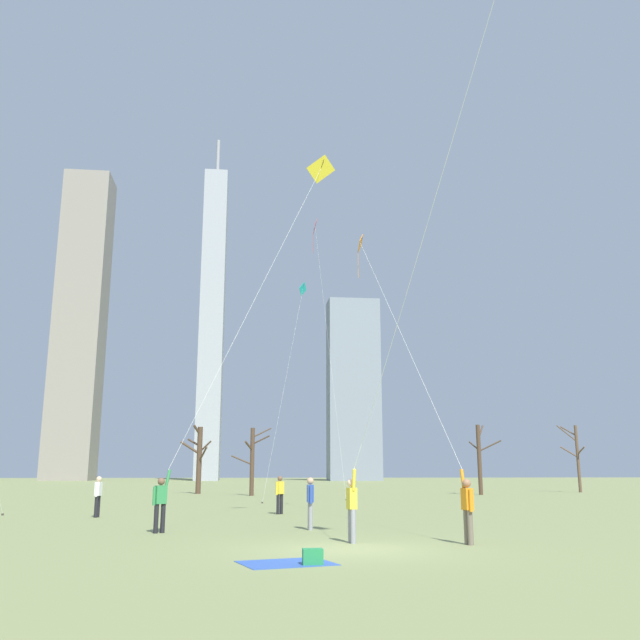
# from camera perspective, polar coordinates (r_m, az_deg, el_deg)

# --- Properties ---
(ground_plane) EXTENTS (400.00, 400.00, 0.00)m
(ground_plane) POSITION_cam_1_polar(r_m,az_deg,el_deg) (17.05, 2.38, -18.58)
(ground_plane) COLOR #848E56
(kite_flyer_foreground_right_orange) EXTENTS (0.69, 13.46, 12.80)m
(kite_flyer_foreground_right_orange) POSITION_cam_1_polar(r_m,az_deg,el_deg) (19.93, 10.38, -10.71)
(kite_flyer_foreground_right_orange) COLOR #726656
(kite_flyer_foreground_right_orange) RESTS_ON ground
(kite_flyer_midfield_center_pink) EXTENTS (3.89, 11.35, 18.62)m
(kite_flyer_midfield_center_pink) POSITION_cam_1_polar(r_m,az_deg,el_deg) (16.61, 6.33, -2.84)
(kite_flyer_midfield_center_pink) COLOR gray
(kite_flyer_midfield_center_pink) RESTS_ON ground
(kite_flyer_midfield_left_yellow) EXTENTS (6.05, 3.54, 14.03)m
(kite_flyer_midfield_left_yellow) POSITION_cam_1_polar(r_m,az_deg,el_deg) (22.35, -10.61, -9.41)
(kite_flyer_midfield_left_yellow) COLOR black
(kite_flyer_midfield_left_yellow) RESTS_ON ground
(bystander_strolling_midfield) EXTENTS (0.39, 0.38, 1.62)m
(bystander_strolling_midfield) POSITION_cam_1_polar(r_m,az_deg,el_deg) (30.80, -3.37, -14.18)
(bystander_strolling_midfield) COLOR black
(bystander_strolling_midfield) RESTS_ON ground
(bystander_far_off_by_trees) EXTENTS (0.22, 0.51, 1.62)m
(bystander_far_off_by_trees) POSITION_cam_1_polar(r_m,az_deg,el_deg) (22.54, -0.81, -14.81)
(bystander_far_off_by_trees) COLOR gray
(bystander_far_off_by_trees) RESTS_ON ground
(bystander_watching_nearby) EXTENTS (0.26, 0.50, 1.62)m
(bystander_watching_nearby) POSITION_cam_1_polar(r_m,az_deg,el_deg) (29.98, -18.02, -13.65)
(bystander_watching_nearby) COLOR black
(bystander_watching_nearby) RESTS_ON ground
(distant_kite_low_near_trees_red) EXTENTS (1.46, 8.27, 22.03)m
(distant_kite_low_near_trees_red) POSITION_cam_1_polar(r_m,az_deg,el_deg) (55.35, -0.28, 6.64)
(distant_kite_low_near_trees_red) COLOR red
(distant_kite_low_near_trees_red) RESTS_ON ground
(distant_kite_high_overhead_teal) EXTENTS (3.24, 7.27, 15.38)m
(distant_kite_high_overhead_teal) POSITION_cam_1_polar(r_m,az_deg,el_deg) (49.07, -1.67, 1.41)
(distant_kite_high_overhead_teal) COLOR teal
(distant_kite_high_overhead_teal) RESTS_ON ground
(picnic_spot) EXTENTS (2.11, 1.84, 0.31)m
(picnic_spot) POSITION_cam_1_polar(r_m,az_deg,el_deg) (14.42, -1.57, -19.32)
(picnic_spot) COLOR #3359B2
(picnic_spot) RESTS_ON ground
(bare_tree_rightmost) EXTENTS (1.91, 2.54, 5.59)m
(bare_tree_rightmost) POSITION_cam_1_polar(r_m,az_deg,el_deg) (57.60, 13.16, -11.06)
(bare_tree_rightmost) COLOR #4C3828
(bare_tree_rightmost) RESTS_ON ground
(bare_tree_leftmost) EXTENTS (2.66, 2.44, 5.95)m
(bare_tree_leftmost) POSITION_cam_1_polar(r_m,az_deg,el_deg) (67.05, 20.62, -10.52)
(bare_tree_leftmost) COLOR brown
(bare_tree_leftmost) RESTS_ON ground
(bare_tree_far_right_edge) EXTENTS (3.14, 2.22, 5.26)m
(bare_tree_far_right_edge) POSITION_cam_1_polar(r_m,az_deg,el_deg) (54.34, -5.67, -11.46)
(bare_tree_far_right_edge) COLOR #4C3828
(bare_tree_far_right_edge) RESTS_ON ground
(bare_tree_left_of_center) EXTENTS (2.65, 3.10, 5.69)m
(bare_tree_left_of_center) POSITION_cam_1_polar(r_m,az_deg,el_deg) (59.64, -10.09, -11.18)
(bare_tree_left_of_center) COLOR #4C3828
(bare_tree_left_of_center) RESTS_ON ground
(skyline_squat_block) EXTENTS (10.79, 6.58, 37.98)m
(skyline_squat_block) POSITION_cam_1_polar(r_m,az_deg,el_deg) (145.31, 2.80, -5.73)
(skyline_squat_block) COLOR gray
(skyline_squat_block) RESTS_ON ground
(skyline_tall_tower) EXTENTS (9.98, 9.56, 68.40)m
(skyline_tall_tower) POSITION_cam_1_polar(r_m,az_deg,el_deg) (160.38, -19.36, -0.16)
(skyline_tall_tower) COLOR gray
(skyline_tall_tower) RESTS_ON ground
(skyline_wide_slab) EXTENTS (5.04, 10.76, 77.31)m
(skyline_wide_slab) POSITION_cam_1_polar(r_m,az_deg,el_deg) (151.75, -8.98, -0.19)
(skyline_wide_slab) COLOR #9EA3AD
(skyline_wide_slab) RESTS_ON ground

